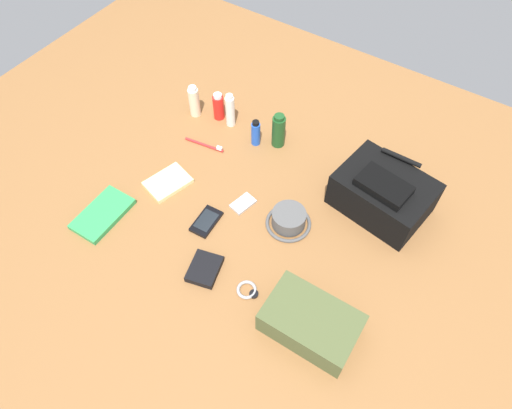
% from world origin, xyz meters
% --- Properties ---
extents(ground_plane, '(2.64, 2.02, 0.02)m').
position_xyz_m(ground_plane, '(0.00, 0.00, -0.01)').
color(ground_plane, brown).
rests_on(ground_plane, ground).
extents(backpack, '(0.33, 0.27, 0.17)m').
position_xyz_m(backpack, '(0.34, 0.25, 0.07)').
color(backpack, black).
rests_on(backpack, ground_plane).
extents(toiletry_pouch, '(0.27, 0.21, 0.09)m').
position_xyz_m(toiletry_pouch, '(0.36, -0.26, 0.05)').
color(toiletry_pouch, '#47512D').
rests_on(toiletry_pouch, ground_plane).
extents(bucket_hat, '(0.15, 0.15, 0.06)m').
position_xyz_m(bucket_hat, '(0.12, 0.02, 0.03)').
color(bucket_hat, '#4F4F4F').
rests_on(bucket_hat, ground_plane).
extents(lotion_bottle, '(0.04, 0.04, 0.14)m').
position_xyz_m(lotion_bottle, '(-0.47, 0.27, 0.07)').
color(lotion_bottle, beige).
rests_on(lotion_bottle, ground_plane).
extents(sunscreen_spray, '(0.04, 0.04, 0.12)m').
position_xyz_m(sunscreen_spray, '(-0.38, 0.31, 0.06)').
color(sunscreen_spray, red).
rests_on(sunscreen_spray, ground_plane).
extents(toothpaste_tube, '(0.04, 0.04, 0.15)m').
position_xyz_m(toothpaste_tube, '(-0.31, 0.30, 0.07)').
color(toothpaste_tube, white).
rests_on(toothpaste_tube, ground_plane).
extents(deodorant_spray, '(0.03, 0.03, 0.11)m').
position_xyz_m(deodorant_spray, '(-0.18, 0.27, 0.05)').
color(deodorant_spray, blue).
rests_on(deodorant_spray, ground_plane).
extents(shampoo_bottle, '(0.05, 0.05, 0.14)m').
position_xyz_m(shampoo_bottle, '(-0.10, 0.31, 0.07)').
color(shampoo_bottle, '#19471E').
rests_on(shampoo_bottle, ground_plane).
extents(paperback_novel, '(0.12, 0.21, 0.02)m').
position_xyz_m(paperback_novel, '(-0.43, -0.30, 0.01)').
color(paperback_novel, '#2D934C').
rests_on(paperback_novel, ground_plane).
extents(cell_phone, '(0.07, 0.12, 0.01)m').
position_xyz_m(cell_phone, '(-0.11, -0.13, 0.01)').
color(cell_phone, black).
rests_on(cell_phone, ground_plane).
extents(media_player, '(0.07, 0.09, 0.01)m').
position_xyz_m(media_player, '(-0.05, -0.00, 0.01)').
color(media_player, '#B7B7BC').
rests_on(media_player, ground_plane).
extents(wristwatch, '(0.07, 0.06, 0.01)m').
position_xyz_m(wristwatch, '(0.14, -0.26, 0.01)').
color(wristwatch, '#99999E').
rests_on(wristwatch, ground_plane).
extents(toothbrush, '(0.16, 0.03, 0.02)m').
position_xyz_m(toothbrush, '(-0.32, 0.15, 0.01)').
color(toothbrush, red).
rests_on(toothbrush, ground_plane).
extents(wallet, '(0.12, 0.13, 0.02)m').
position_xyz_m(wallet, '(-0.01, -0.28, 0.01)').
color(wallet, black).
rests_on(wallet, ground_plane).
extents(notepad, '(0.15, 0.17, 0.02)m').
position_xyz_m(notepad, '(-0.33, -0.07, 0.01)').
color(notepad, beige).
rests_on(notepad, ground_plane).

